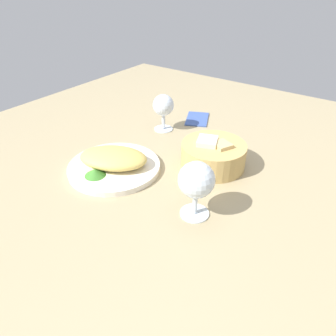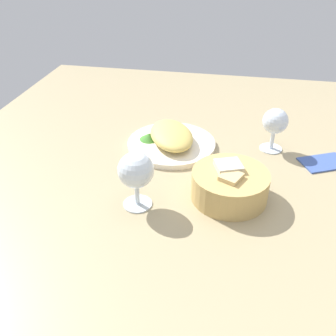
% 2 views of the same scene
% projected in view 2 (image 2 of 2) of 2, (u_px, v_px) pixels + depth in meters
% --- Properties ---
extents(ground_plane, '(1.40, 1.40, 0.02)m').
position_uv_depth(ground_plane, '(216.00, 179.00, 0.88)').
color(ground_plane, tan).
extents(plate, '(0.23, 0.23, 0.01)m').
position_uv_depth(plate, '(171.00, 144.00, 0.99)').
color(plate, white).
rests_on(plate, ground_plane).
extents(omelette, '(0.20, 0.17, 0.04)m').
position_uv_depth(omelette, '(171.00, 135.00, 0.97)').
color(omelette, '#D1B55B').
rests_on(omelette, plate).
extents(lettuce_garnish, '(0.05, 0.05, 0.02)m').
position_uv_depth(lettuce_garnish, '(149.00, 136.00, 0.99)').
color(lettuce_garnish, '#3B7B29').
rests_on(lettuce_garnish, plate).
extents(bread_basket, '(0.16, 0.16, 0.08)m').
position_uv_depth(bread_basket, '(230.00, 184.00, 0.79)').
color(bread_basket, tan).
rests_on(bread_basket, ground_plane).
extents(wine_glass_near, '(0.07, 0.07, 0.12)m').
position_uv_depth(wine_glass_near, '(136.00, 172.00, 0.74)').
color(wine_glass_near, silver).
rests_on(wine_glass_near, ground_plane).
extents(wine_glass_far, '(0.06, 0.06, 0.11)m').
position_uv_depth(wine_glass_far, '(275.00, 123.00, 0.94)').
color(wine_glass_far, silver).
rests_on(wine_glass_far, ground_plane).
extents(folded_napkin, '(0.11, 0.13, 0.01)m').
position_uv_depth(folded_napkin, '(324.00, 162.00, 0.92)').
color(folded_napkin, '#3B559C').
rests_on(folded_napkin, ground_plane).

